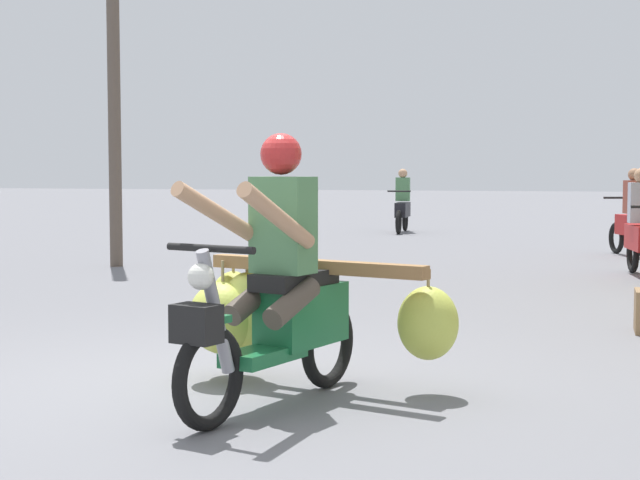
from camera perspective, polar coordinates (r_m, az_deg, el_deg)
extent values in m
plane|color=slate|center=(6.27, -7.91, -8.53)|extent=(120.00, 120.00, 0.00)
torus|color=black|center=(5.20, -6.50, -8.00)|extent=(0.23, 0.56, 0.56)
torus|color=black|center=(6.17, 0.46, -6.05)|extent=(0.23, 0.56, 0.56)
cube|color=#196638|center=(5.59, -3.30, -6.72)|extent=(0.39, 0.60, 0.08)
cube|color=#196638|center=(5.88, -1.06, -4.38)|extent=(0.45, 0.69, 0.36)
cube|color=black|center=(5.79, -1.49, -2.33)|extent=(0.42, 0.65, 0.10)
cylinder|color=gray|center=(5.19, -6.11, -4.21)|extent=(0.15, 0.29, 0.69)
cylinder|color=black|center=(5.12, -6.42, -0.49)|extent=(0.55, 0.20, 0.04)
sphere|color=silver|center=(5.07, -6.96, -2.13)|extent=(0.14, 0.14, 0.14)
cube|color=black|center=(5.07, -7.23, -4.87)|extent=(0.28, 0.22, 0.20)
cube|color=#196638|center=(5.15, -6.52, -4.73)|extent=(0.17, 0.30, 0.04)
cube|color=olive|center=(5.97, -0.28, -1.55)|extent=(1.47, 0.52, 0.08)
cube|color=olive|center=(6.13, 0.61, -1.68)|extent=(1.32, 0.46, 0.06)
ellipsoid|color=#BBC54B|center=(5.96, 6.32, -4.84)|extent=(0.40, 0.37, 0.45)
cylinder|color=#998459|center=(5.92, 6.34, -2.26)|extent=(0.02, 0.02, 0.15)
ellipsoid|color=#C1CB51|center=(6.33, -4.27, -4.32)|extent=(0.40, 0.37, 0.54)
cylinder|color=#998459|center=(6.29, -4.28, -1.67)|extent=(0.02, 0.02, 0.11)
ellipsoid|color=#B7C247|center=(6.49, -5.07, -4.34)|extent=(0.46, 0.44, 0.57)
cylinder|color=#998459|center=(6.46, -5.08, -1.57)|extent=(0.02, 0.02, 0.12)
ellipsoid|color=#BEC94E|center=(6.32, -5.68, -4.54)|extent=(0.49, 0.45, 0.47)
cylinder|color=#998459|center=(6.29, -5.70, -1.95)|extent=(0.02, 0.02, 0.17)
cube|color=#4C7F51|center=(5.66, -2.17, 0.88)|extent=(0.39, 0.31, 0.56)
sphere|color=#B22626|center=(5.64, -2.29, 5.04)|extent=(0.24, 0.24, 0.24)
cylinder|color=tan|center=(5.27, -2.47, 1.35)|extent=(0.24, 0.72, 0.39)
cylinder|color=tan|center=(5.50, -5.84, 1.44)|extent=(0.34, 0.70, 0.39)
cylinder|color=#4C4238|center=(5.53, -1.64, -3.68)|extent=(0.25, 0.46, 0.27)
cylinder|color=#4C4238|center=(5.68, -4.00, -3.47)|extent=(0.25, 0.46, 0.27)
torus|color=black|center=(16.75, 16.91, 0.12)|extent=(0.26, 0.51, 0.52)
cube|color=red|center=(16.14, 17.81, 0.81)|extent=(0.55, 0.93, 0.32)
cylinder|color=black|center=(16.67, 17.02, 2.37)|extent=(0.48, 0.21, 0.04)
cube|color=#994738|center=(16.10, 17.88, 2.41)|extent=(0.35, 0.29, 0.52)
sphere|color=#9E7051|center=(16.12, 17.87, 3.65)|extent=(0.20, 0.20, 0.20)
torus|color=black|center=(13.69, 17.79, -0.74)|extent=(0.16, 0.53, 0.52)
torus|color=black|center=(20.97, 4.61, 1.05)|extent=(0.11, 0.52, 0.52)
torus|color=black|center=(22.06, 4.99, 1.20)|extent=(0.11, 0.52, 0.52)
cube|color=black|center=(21.61, 4.84, 1.77)|extent=(0.29, 0.91, 0.32)
cylinder|color=black|center=(21.00, 4.63, 2.86)|extent=(0.50, 0.06, 0.04)
cube|color=#4C7F51|center=(21.61, 4.86, 2.97)|extent=(0.31, 0.22, 0.52)
sphere|color=tan|center=(21.59, 4.86, 3.90)|extent=(0.20, 0.20, 0.20)
cylinder|color=brown|center=(14.21, -11.94, 9.00)|extent=(0.18, 0.18, 5.21)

